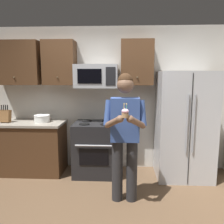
# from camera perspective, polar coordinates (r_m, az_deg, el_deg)

# --- Properties ---
(ground_plane) EXTENTS (6.00, 6.00, 0.00)m
(ground_plane) POSITION_cam_1_polar(r_m,az_deg,el_deg) (3.08, -4.08, -25.17)
(ground_plane) COLOR brown
(wall_back) EXTENTS (4.40, 0.10, 2.60)m
(wall_back) POSITION_cam_1_polar(r_m,az_deg,el_deg) (4.31, -1.44, 3.27)
(wall_back) COLOR beige
(wall_back) RESTS_ON ground
(oven_range) EXTENTS (0.76, 0.70, 0.93)m
(oven_range) POSITION_cam_1_polar(r_m,az_deg,el_deg) (4.12, -3.92, -8.97)
(oven_range) COLOR black
(oven_range) RESTS_ON ground
(microwave) EXTENTS (0.74, 0.41, 0.40)m
(microwave) POSITION_cam_1_polar(r_m,az_deg,el_deg) (4.04, -3.91, 8.84)
(microwave) COLOR #9EA0A5
(refrigerator) EXTENTS (0.90, 0.75, 1.80)m
(refrigerator) POSITION_cam_1_polar(r_m,az_deg,el_deg) (4.07, 17.46, -3.20)
(refrigerator) COLOR #B7BABF
(refrigerator) RESTS_ON ground
(cabinet_row_upper) EXTENTS (2.78, 0.36, 0.76)m
(cabinet_row_upper) POSITION_cam_1_polar(r_m,az_deg,el_deg) (4.20, -11.84, 11.81)
(cabinet_row_upper) COLOR #4C301C
(counter_left) EXTENTS (1.44, 0.66, 0.92)m
(counter_left) POSITION_cam_1_polar(r_m,az_deg,el_deg) (4.48, -20.82, -8.06)
(counter_left) COLOR #4C301C
(counter_left) RESTS_ON ground
(knife_block) EXTENTS (0.16, 0.15, 0.32)m
(knife_block) POSITION_cam_1_polar(r_m,az_deg,el_deg) (4.43, -24.89, -0.87)
(knife_block) COLOR brown
(knife_block) RESTS_ON counter_left
(bowl_large_white) EXTENTS (0.27, 0.27, 0.13)m
(bowl_large_white) POSITION_cam_1_polar(r_m,az_deg,el_deg) (4.24, -16.98, -1.49)
(bowl_large_white) COLOR white
(bowl_large_white) RESTS_ON counter_left
(person) EXTENTS (0.60, 0.48, 1.76)m
(person) POSITION_cam_1_polar(r_m,az_deg,el_deg) (3.09, 3.21, -4.73)
(person) COLOR #262628
(person) RESTS_ON ground
(cupcake) EXTENTS (0.09, 0.09, 0.17)m
(cupcake) POSITION_cam_1_polar(r_m,az_deg,el_deg) (2.71, 3.29, -0.26)
(cupcake) COLOR #A87F56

